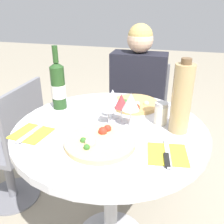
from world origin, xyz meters
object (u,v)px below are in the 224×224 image
(wine_bottle, at_px, (58,86))
(seated_diner, at_px, (135,117))
(pizza_large, at_px, (99,141))
(tall_carafe, at_px, (182,99))
(chair_empty_side, at_px, (12,148))
(dining_table, at_px, (110,152))
(chair_behind_diner, at_px, (138,120))

(wine_bottle, bearing_deg, seated_diner, 57.58)
(pizza_large, relative_size, tall_carafe, 0.89)
(seated_diner, xyz_separation_m, chair_empty_side, (-0.73, -0.49, -0.09))
(chair_empty_side, bearing_deg, seated_diner, -56.11)
(dining_table, xyz_separation_m, seated_diner, (0.01, 0.67, -0.12))
(tall_carafe, bearing_deg, seated_diner, 115.53)
(chair_behind_diner, height_order, tall_carafe, tall_carafe)
(seated_diner, height_order, pizza_large, seated_diner)
(seated_diner, height_order, wine_bottle, seated_diner)
(wine_bottle, xyz_separation_m, tall_carafe, (0.63, -0.10, 0.03))
(seated_diner, distance_m, chair_empty_side, 0.89)
(dining_table, height_order, pizza_large, pizza_large)
(chair_behind_diner, relative_size, pizza_large, 2.93)
(wine_bottle, bearing_deg, chair_empty_side, 175.30)
(pizza_large, bearing_deg, chair_empty_side, 155.15)
(chair_behind_diner, relative_size, seated_diner, 0.73)
(chair_behind_diner, relative_size, wine_bottle, 2.58)
(seated_diner, bearing_deg, pizza_large, 89.09)
(dining_table, relative_size, seated_diner, 0.77)
(chair_empty_side, height_order, wine_bottle, wine_bottle)
(seated_diner, relative_size, wine_bottle, 3.51)
(pizza_large, bearing_deg, tall_carafe, 32.97)
(chair_behind_diner, xyz_separation_m, seated_diner, (-0.00, -0.14, 0.09))
(chair_behind_diner, xyz_separation_m, chair_empty_side, (-0.73, -0.63, 0.00))
(chair_behind_diner, distance_m, seated_diner, 0.17)
(pizza_large, xyz_separation_m, tall_carafe, (0.31, 0.20, 0.14))
(chair_behind_diner, xyz_separation_m, pizza_large, (-0.01, -0.96, 0.37))
(chair_empty_side, distance_m, wine_bottle, 0.62)
(wine_bottle, bearing_deg, dining_table, -23.73)
(seated_diner, distance_m, tall_carafe, 0.81)
(dining_table, height_order, seated_diner, seated_diner)
(seated_diner, height_order, chair_empty_side, seated_diner)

